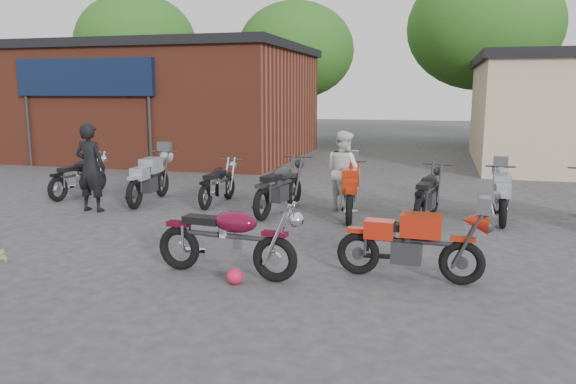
% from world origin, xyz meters
% --- Properties ---
extents(ground, '(90.00, 90.00, 0.00)m').
position_xyz_m(ground, '(0.00, 0.00, 0.00)').
color(ground, '#353537').
extents(brick_building, '(12.00, 8.00, 4.00)m').
position_xyz_m(brick_building, '(-9.00, 14.00, 2.00)').
color(brick_building, brown).
rests_on(brick_building, ground).
extents(tree_0, '(6.56, 6.56, 8.20)m').
position_xyz_m(tree_0, '(-14.00, 22.00, 4.10)').
color(tree_0, '#275717').
rests_on(tree_0, ground).
extents(tree_1, '(5.92, 5.92, 7.40)m').
position_xyz_m(tree_1, '(-5.00, 22.00, 3.70)').
color(tree_1, '#275717').
rests_on(tree_1, ground).
extents(tree_2, '(7.04, 7.04, 8.80)m').
position_xyz_m(tree_2, '(4.00, 22.00, 4.40)').
color(tree_2, '#275717').
rests_on(tree_2, ground).
extents(vintage_motorcycle, '(2.11, 0.88, 1.19)m').
position_xyz_m(vintage_motorcycle, '(-0.51, 0.75, 0.60)').
color(vintage_motorcycle, '#590B22').
rests_on(vintage_motorcycle, ground).
extents(sportbike, '(1.96, 0.76, 1.12)m').
position_xyz_m(sportbike, '(1.96, 1.26, 0.56)').
color(sportbike, red).
rests_on(sportbike, ground).
extents(helmet, '(0.31, 0.31, 0.21)m').
position_xyz_m(helmet, '(-0.31, 0.46, 0.11)').
color(helmet, red).
rests_on(helmet, ground).
extents(person_dark, '(0.71, 0.48, 1.89)m').
position_xyz_m(person_dark, '(-4.90, 4.04, 0.95)').
color(person_dark, black).
rests_on(person_dark, ground).
extents(person_light, '(1.07, 1.05, 1.73)m').
position_xyz_m(person_light, '(0.30, 5.50, 0.87)').
color(person_light, silver).
rests_on(person_light, ground).
extents(row_bike_0, '(0.83, 1.96, 1.10)m').
position_xyz_m(row_bike_0, '(-6.23, 5.47, 0.55)').
color(row_bike_0, black).
rests_on(row_bike_0, ground).
extents(row_bike_1, '(0.89, 2.17, 1.23)m').
position_xyz_m(row_bike_1, '(-4.20, 5.24, 0.61)').
color(row_bike_1, '#9A9DA8').
rests_on(row_bike_1, ground).
extents(row_bike_2, '(0.65, 1.83, 1.05)m').
position_xyz_m(row_bike_2, '(-2.58, 5.47, 0.53)').
color(row_bike_2, black).
rests_on(row_bike_2, ground).
extents(row_bike_3, '(1.04, 2.23, 1.24)m').
position_xyz_m(row_bike_3, '(-0.96, 4.93, 0.62)').
color(row_bike_3, '#28272A').
rests_on(row_bike_3, ground).
extents(row_bike_4, '(0.93, 2.10, 1.18)m').
position_xyz_m(row_bike_4, '(0.54, 4.93, 0.59)').
color(row_bike_4, '#AF290E').
rests_on(row_bike_4, ground).
extents(row_bike_5, '(0.99, 2.07, 1.15)m').
position_xyz_m(row_bike_5, '(2.08, 5.10, 0.57)').
color(row_bike_5, black).
rests_on(row_bike_5, ground).
extents(row_bike_6, '(0.70, 1.93, 1.10)m').
position_xyz_m(row_bike_6, '(3.50, 5.42, 0.55)').
color(row_bike_6, '#9496A2').
rests_on(row_bike_6, ground).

